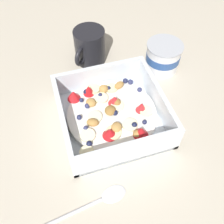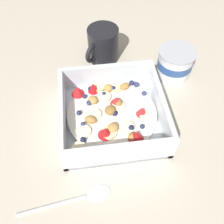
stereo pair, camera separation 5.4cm
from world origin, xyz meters
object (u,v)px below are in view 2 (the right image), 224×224
(yogurt_cup, at_px, (175,63))
(fruit_bowl, at_px, (112,114))
(spoon, at_px, (84,196))
(coffee_mug, at_px, (101,45))

(yogurt_cup, bearing_deg, fruit_bowl, -54.57)
(fruit_bowl, distance_m, spoon, 0.18)
(fruit_bowl, relative_size, coffee_mug, 2.27)
(fruit_bowl, distance_m, yogurt_cup, 0.22)
(spoon, height_order, yogurt_cup, yogurt_cup)
(coffee_mug, bearing_deg, fruit_bowl, -0.21)
(fruit_bowl, xyz_separation_m, coffee_mug, (-0.21, 0.00, 0.02))
(spoon, bearing_deg, coffee_mug, 168.96)
(spoon, distance_m, coffee_mug, 0.38)
(yogurt_cup, height_order, coffee_mug, coffee_mug)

